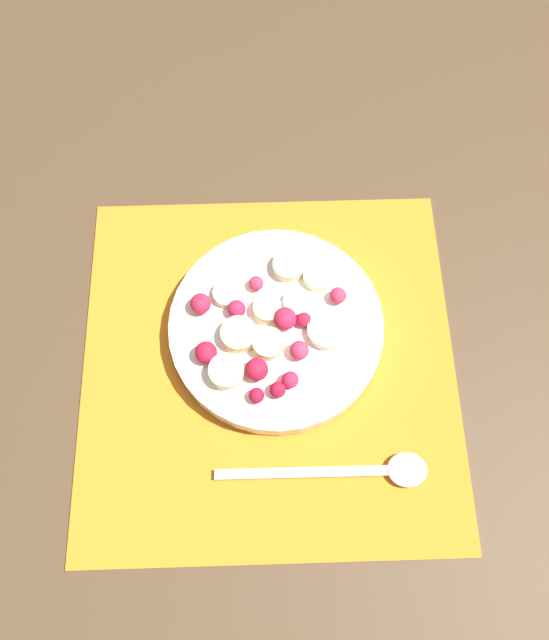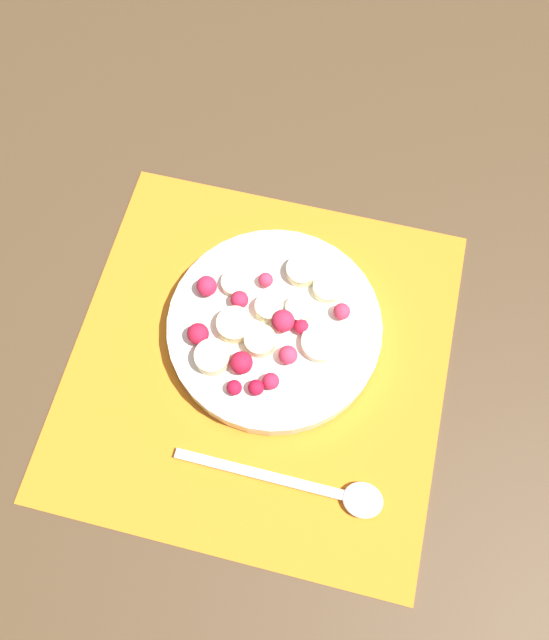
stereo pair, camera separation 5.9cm
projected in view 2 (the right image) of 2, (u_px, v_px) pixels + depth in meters
name	position (u px, v px, depth m)	size (l,w,h in m)	color
ground_plane	(259.00, 361.00, 0.61)	(3.00, 3.00, 0.00)	#4C3823
placemat	(259.00, 360.00, 0.61)	(0.36, 0.37, 0.01)	orange
fruit_bowl	(273.00, 326.00, 0.61)	(0.21, 0.21, 0.05)	white
spoon	(323.00, 490.00, 0.56)	(0.19, 0.03, 0.01)	silver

